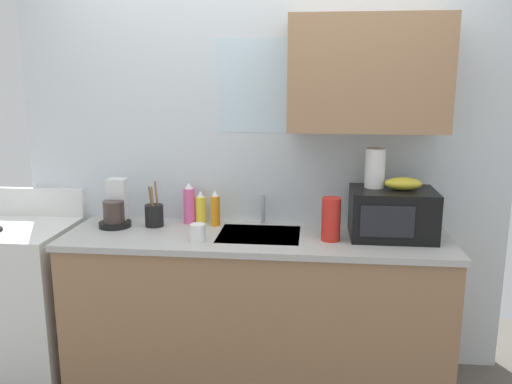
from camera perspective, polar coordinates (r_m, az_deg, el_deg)
name	(u,v)px	position (r m, az deg, el deg)	size (l,w,h in m)	color
kitchen_wall_assembly	(280,148)	(3.20, 2.59, 4.72)	(2.95, 0.42, 2.50)	silver
counter_unit	(256,307)	(3.16, 0.01, -12.35)	(2.18, 0.63, 0.90)	#9E7551
sink_faucet	(263,209)	(3.20, 0.75, -1.89)	(0.03, 0.03, 0.18)	#B2B5BA
stove_range	(24,297)	(3.60, -23.79, -10.29)	(0.60, 0.60, 1.08)	white
microwave	(392,214)	(3.03, 14.49, -2.26)	(0.46, 0.35, 0.27)	black
banana_bunch	(403,184)	(3.00, 15.61, 0.88)	(0.20, 0.11, 0.07)	gold
paper_towel_roll	(375,168)	(3.01, 12.72, 2.53)	(0.11, 0.11, 0.22)	white
coffee_maker	(116,209)	(3.27, -14.87, -1.74)	(0.19, 0.21, 0.28)	black
dish_soap_bottle_orange	(215,209)	(3.17, -4.41, -1.85)	(0.06, 0.06, 0.22)	orange
dish_soap_bottle_yellow	(201,208)	(3.24, -5.99, -1.76)	(0.06, 0.06, 0.20)	yellow
dish_soap_bottle_pink	(189,204)	(3.24, -7.20, -1.31)	(0.07, 0.07, 0.25)	#E55999
cereal_canister	(331,219)	(2.90, 8.09, -2.92)	(0.10, 0.10, 0.24)	red
mug_white	(198,232)	(2.90, -6.29, -4.36)	(0.08, 0.08, 0.10)	white
utensil_crock	(154,215)	(3.22, -10.93, -2.43)	(0.11, 0.11, 0.27)	black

